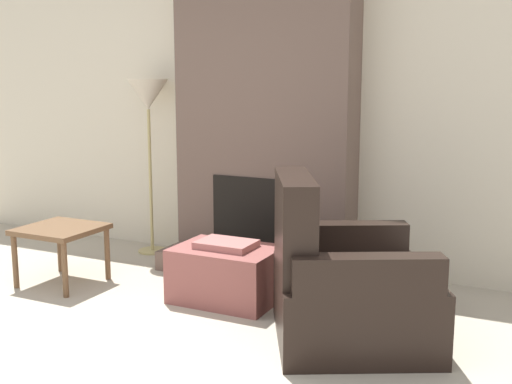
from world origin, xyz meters
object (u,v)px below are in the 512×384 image
Objects in this scene: armchair at (340,291)px; side_table at (61,235)px; ottoman at (227,273)px; floor_lamp_left at (148,102)px.

armchair is 2.37m from side_table.
armchair is 2.22× the size of side_table.
armchair reaches higher than side_table.
ottoman is 1.96m from floor_lamp_left.
ottoman is 1.41m from side_table.
floor_lamp_left reaches higher than ottoman.
floor_lamp_left is (-1.28, 0.88, 1.20)m from ottoman.
ottoman is 1.28× the size of side_table.
side_table is at bearing -170.65° from ottoman.
ottoman is 0.46× the size of floor_lamp_left.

